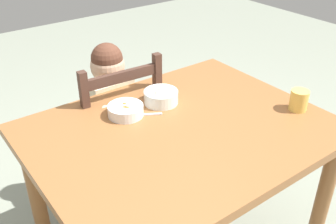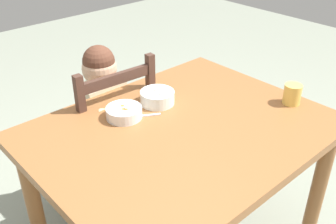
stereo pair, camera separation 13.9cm
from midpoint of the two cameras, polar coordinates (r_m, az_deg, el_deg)
name	(u,v)px [view 2 (the right image)]	position (r m, az deg, el deg)	size (l,w,h in m)	color
dining_table	(182,148)	(1.67, -0.37, -5.38)	(1.21, 0.95, 0.75)	#935D33
dining_chair	(108,138)	(2.12, -10.69, -3.81)	(0.45, 0.45, 0.93)	#482E24
child_figure	(106,108)	(2.02, -10.99, 0.47)	(0.32, 0.31, 0.97)	beige
bowl_of_peas	(157,97)	(1.78, -3.81, 2.15)	(0.16, 0.16, 0.06)	white
bowl_of_carrots	(124,112)	(1.69, -8.79, -0.09)	(0.16, 0.16, 0.05)	white
spoon	(139,116)	(1.69, -6.58, -0.62)	(0.13, 0.09, 0.01)	silver
drinking_cup	(292,94)	(1.83, 15.65, 2.47)	(0.08, 0.08, 0.09)	#F1C558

